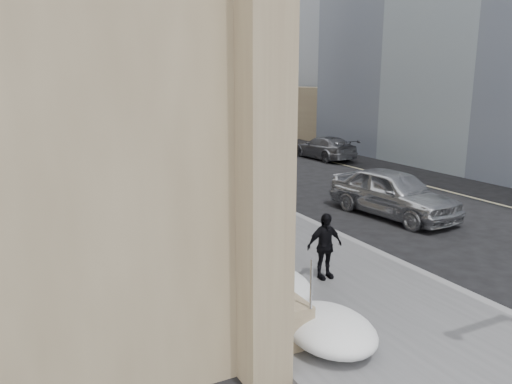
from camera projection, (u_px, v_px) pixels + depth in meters
The scene contains 15 objects.
ground at pixel (329, 293), 11.27m from camera, with size 140.00×140.00×0.00m, color black.
sidewalk at pixel (185, 198), 19.96m from camera, with size 5.00×80.00×0.12m, color #4B4B4D.
curb at pixel (244, 191), 21.11m from camera, with size 0.24×80.00×0.12m, color slate.
lane_line at pixel (388, 176), 24.58m from camera, with size 0.15×70.00×0.01m, color #BFB78C.
far_podium at pixel (464, 131), 26.32m from camera, with size 2.00×80.00×4.00m, color #877157.
bg_building_mid at pixel (82, 1), 62.10m from camera, with size 30.00×12.00×28.00m, color slate.
streetlight_mid at pixel (210, 81), 23.63m from camera, with size 1.71×0.24×8.00m.
streetlight_far at pixel (120, 79), 41.03m from camera, with size 1.71×0.24×8.00m.
traffic_signal at pixel (151, 90), 30.43m from camera, with size 4.10×0.22×6.00m.
snow_bank at pixel (164, 202), 17.60m from camera, with size 1.70×18.10×0.76m.
mounted_horse_left at pixel (195, 200), 14.31m from camera, with size 1.83×2.93×2.80m.
mounted_horse_right at pixel (235, 184), 16.35m from camera, with size 2.26×2.43×2.79m.
pedestrian at pixel (325, 246), 11.67m from camera, with size 0.93×0.39×1.58m, color black.
car_silver at pixel (393, 193), 17.38m from camera, with size 1.97×4.90×1.67m, color #AAACB2.
car_grey at pixel (324, 148), 29.68m from camera, with size 1.89×4.64×1.35m, color slate.
Camera 1 is at (-6.18, -8.61, 4.77)m, focal length 35.00 mm.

